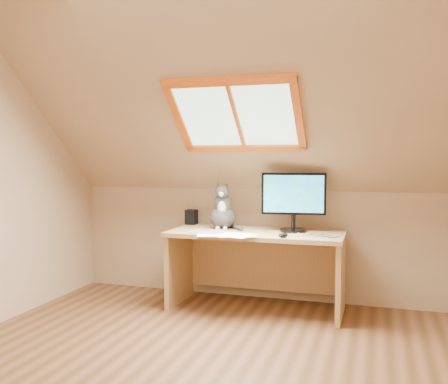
% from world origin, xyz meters
% --- Properties ---
extents(ground, '(3.50, 3.50, 0.00)m').
position_xyz_m(ground, '(0.00, 0.00, 0.00)').
color(ground, brown).
rests_on(ground, ground).
extents(room_shell, '(3.52, 3.52, 2.41)m').
position_xyz_m(room_shell, '(0.00, -0.09, 1.43)').
color(room_shell, tan).
rests_on(room_shell, ground).
extents(desk, '(1.47, 0.64, 0.67)m').
position_xyz_m(desk, '(0.08, 1.44, 0.46)').
color(desk, tan).
rests_on(desk, ground).
extents(monitor, '(0.54, 0.23, 0.50)m').
position_xyz_m(monitor, '(0.38, 1.46, 0.96)').
color(monitor, black).
rests_on(monitor, desk).
extents(cat, '(0.27, 0.31, 0.42)m').
position_xyz_m(cat, '(-0.24, 1.45, 0.82)').
color(cat, '#3E3937').
rests_on(cat, desk).
extents(desk_speaker, '(0.10, 0.10, 0.14)m').
position_xyz_m(desk_speaker, '(-0.61, 1.63, 0.74)').
color(desk_speaker, black).
rests_on(desk_speaker, desk).
extents(graphics_tablet, '(0.31, 0.24, 0.01)m').
position_xyz_m(graphics_tablet, '(-0.31, 1.20, 0.68)').
color(graphics_tablet, '#B2B2B7').
rests_on(graphics_tablet, desk).
extents(mouse, '(0.09, 0.12, 0.03)m').
position_xyz_m(mouse, '(0.36, 1.13, 0.69)').
color(mouse, black).
rests_on(mouse, desk).
extents(papers, '(0.35, 0.30, 0.01)m').
position_xyz_m(papers, '(-0.10, 1.12, 0.67)').
color(papers, white).
rests_on(papers, desk).
extents(cables, '(0.51, 0.26, 0.01)m').
position_xyz_m(cables, '(0.55, 1.26, 0.68)').
color(cables, silver).
rests_on(cables, desk).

